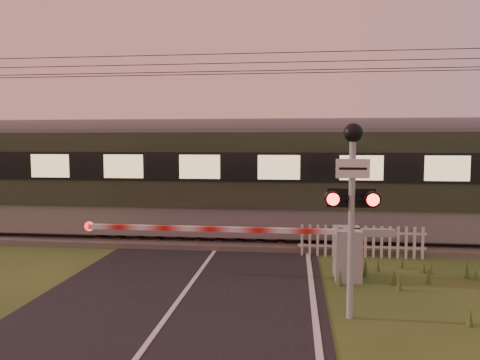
# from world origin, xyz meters

# --- Properties ---
(ground) EXTENTS (160.00, 160.00, 0.00)m
(ground) POSITION_xyz_m (0.00, 0.00, 0.00)
(ground) COLOR #2B491C
(ground) RESTS_ON ground
(road) EXTENTS (6.00, 140.00, 0.03)m
(road) POSITION_xyz_m (0.02, -0.23, 0.01)
(road) COLOR black
(road) RESTS_ON ground
(track_bed) EXTENTS (140.00, 3.40, 0.39)m
(track_bed) POSITION_xyz_m (0.00, 6.50, 0.07)
(track_bed) COLOR #47423D
(track_bed) RESTS_ON ground
(overhead_wires) EXTENTS (120.00, 0.62, 0.62)m
(overhead_wires) POSITION_xyz_m (0.00, 6.50, 5.72)
(overhead_wires) COLOR black
(overhead_wires) RESTS_ON ground
(boom_gate) EXTENTS (7.69, 0.94, 1.24)m
(boom_gate) POSITION_xyz_m (3.25, 2.53, 0.68)
(boom_gate) COLOR gray
(boom_gate) RESTS_ON ground
(crossing_signal) EXTENTS (0.92, 0.37, 3.62)m
(crossing_signal) POSITION_xyz_m (3.39, -0.07, 2.49)
(crossing_signal) COLOR gray
(crossing_signal) RESTS_ON ground
(picket_fence) EXTENTS (3.55, 0.08, 0.91)m
(picket_fence) POSITION_xyz_m (4.24, 4.60, 0.46)
(picket_fence) COLOR silver
(picket_fence) RESTS_ON ground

